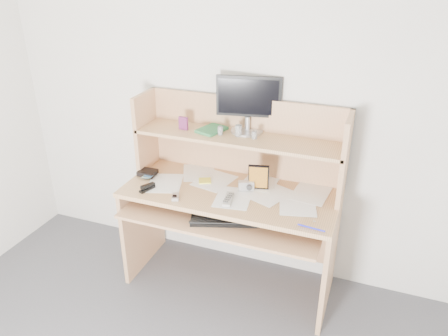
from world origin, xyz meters
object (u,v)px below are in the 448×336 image
(desk, at_px, (234,193))
(keyboard, at_px, (225,219))
(game_case, at_px, (259,177))
(monitor, at_px, (248,102))
(tv_remote, at_px, (228,199))

(desk, distance_m, keyboard, 0.29)
(game_case, bearing_deg, keyboard, -127.65)
(desk, distance_m, monitor, 0.61)
(desk, height_order, keyboard, desk)
(desk, bearing_deg, tv_remote, -80.64)
(tv_remote, relative_size, monitor, 0.40)
(tv_remote, bearing_deg, keyboard, -95.55)
(tv_remote, height_order, monitor, monitor)
(keyboard, bearing_deg, monitor, 72.86)
(monitor, bearing_deg, desk, -109.35)
(game_case, bearing_deg, monitor, 114.18)
(tv_remote, bearing_deg, monitor, 80.33)
(keyboard, height_order, game_case, game_case)
(desk, height_order, monitor, monitor)
(tv_remote, xyz_separation_m, game_case, (0.14, 0.20, 0.08))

